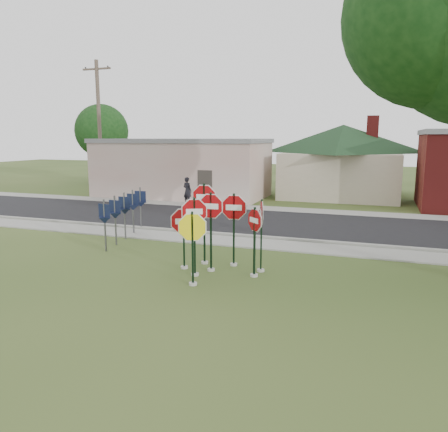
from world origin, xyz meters
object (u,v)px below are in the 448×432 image
(stop_sign_yellow, at_px, (192,239))
(utility_pole_near, at_px, (100,128))
(pedestrian, at_px, (187,191))
(stop_sign_left, at_px, (194,225))
(stop_sign_center, at_px, (211,220))

(stop_sign_yellow, distance_m, utility_pole_near, 20.71)
(stop_sign_yellow, relative_size, utility_pole_near, 0.24)
(utility_pole_near, xyz_separation_m, pedestrian, (7.19, -1.17, -4.03))
(stop_sign_left, xyz_separation_m, utility_pole_near, (-13.37, 14.29, 3.35))
(utility_pole_near, bearing_deg, stop_sign_yellow, -47.93)
(stop_sign_yellow, height_order, pedestrian, stop_sign_yellow)
(stop_sign_yellow, height_order, stop_sign_left, stop_sign_left)
(stop_sign_yellow, xyz_separation_m, pedestrian, (-6.48, 13.97, -0.46))
(stop_sign_left, xyz_separation_m, pedestrian, (-6.18, 13.12, -0.68))
(pedestrian, bearing_deg, stop_sign_center, 135.72)
(stop_sign_center, bearing_deg, stop_sign_left, -115.36)
(utility_pole_near, bearing_deg, stop_sign_left, -46.92)
(stop_sign_yellow, height_order, utility_pole_near, utility_pole_near)
(stop_sign_left, relative_size, pedestrian, 1.48)
(stop_sign_center, height_order, utility_pole_near, utility_pole_near)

